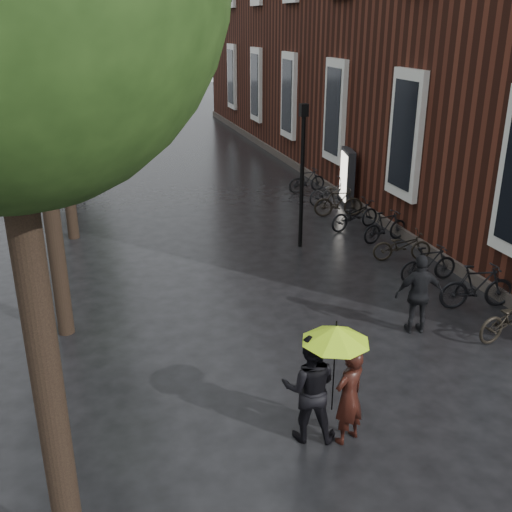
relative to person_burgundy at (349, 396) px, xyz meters
name	(u,v)px	position (x,y,z in m)	size (l,w,h in m)	color
brick_building	(412,21)	(10.43, 17.22, 5.21)	(10.20, 33.20, 12.00)	#38160F
street_trees	(47,9)	(-4.03, 13.67, 5.56)	(4.33, 34.03, 8.91)	black
person_burgundy	(349,396)	(0.00, 0.00, 0.00)	(0.57, 0.37, 1.57)	black
person_black	(309,388)	(-0.54, 0.25, 0.10)	(0.85, 0.67, 1.76)	black
lime_umbrella	(336,334)	(-0.21, 0.12, 1.03)	(1.02, 1.02, 1.51)	black
pedestrian_walking	(419,294)	(2.81, 2.77, 0.06)	(0.99, 0.41, 1.69)	black
parked_bicycles	(384,231)	(4.56, 7.53, -0.32)	(2.19, 12.38, 1.04)	black
ad_lightbox	(347,177)	(5.27, 11.71, 0.19)	(0.29, 1.28, 1.93)	black
lamp_post	(302,163)	(2.27, 8.19, 1.64)	(0.21, 0.21, 3.99)	black
cycle_sign	(80,154)	(-3.51, 15.29, 0.81)	(0.13, 0.44, 2.40)	#262628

